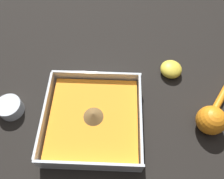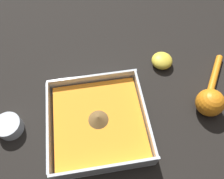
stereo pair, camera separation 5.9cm
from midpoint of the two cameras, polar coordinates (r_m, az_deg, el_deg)
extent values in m
plane|color=black|center=(0.59, -1.61, -7.99)|extent=(4.00, 4.00, 0.00)
cube|color=silver|center=(0.58, -1.89, -8.77)|extent=(0.24, 0.24, 0.01)
cube|color=silver|center=(0.52, -2.76, -19.62)|extent=(0.24, 0.01, 0.06)
cube|color=silver|center=(0.61, -1.36, 2.74)|extent=(0.24, 0.01, 0.06)
cube|color=silver|center=(0.57, -13.98, -6.90)|extent=(0.01, 0.23, 0.06)
cube|color=silver|center=(0.56, 10.29, -7.85)|extent=(0.01, 0.23, 0.06)
cube|color=orange|center=(0.56, -1.95, -8.01)|extent=(0.22, 0.22, 0.03)
cone|color=brown|center=(0.54, -2.03, -6.98)|extent=(0.05, 0.05, 0.02)
cylinder|color=silver|center=(0.63, -22.71, -4.59)|extent=(0.07, 0.07, 0.04)
cylinder|color=brown|center=(0.63, -22.59, -4.75)|extent=(0.06, 0.06, 0.02)
sphere|color=orange|center=(0.61, 27.02, -7.41)|extent=(0.07, 0.07, 0.07)
cylinder|color=orange|center=(0.70, 29.29, -1.12)|extent=(0.10, 0.14, 0.02)
ellipsoid|color=yellow|center=(0.68, 17.62, 4.88)|extent=(0.06, 0.06, 0.03)
camera|label=1|loc=(0.03, 92.87, -4.85)|focal=35.00mm
camera|label=2|loc=(0.03, -87.13, 4.85)|focal=35.00mm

